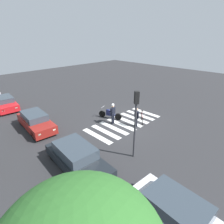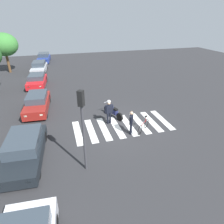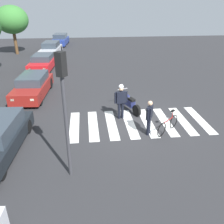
{
  "view_description": "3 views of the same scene",
  "coord_description": "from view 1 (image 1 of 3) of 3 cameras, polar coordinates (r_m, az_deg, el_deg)",
  "views": [
    {
      "loc": [
        -9.14,
        10.8,
        7.04
      ],
      "look_at": [
        0.45,
        1.08,
        1.2
      ],
      "focal_mm": 29.12,
      "sensor_mm": 36.0,
      "label": 1
    },
    {
      "loc": [
        -11.06,
        4.02,
        7.01
      ],
      "look_at": [
        0.17,
        0.72,
        1.11
      ],
      "focal_mm": 30.92,
      "sensor_mm": 36.0,
      "label": 2
    },
    {
      "loc": [
        -10.23,
        2.48,
        5.51
      ],
      "look_at": [
        -0.12,
        1.34,
        0.72
      ],
      "focal_mm": 38.24,
      "sensor_mm": 36.0,
      "label": 3
    }
  ],
  "objects": [
    {
      "name": "car_maroon_wagon",
      "position": [
        15.76,
        -22.82,
        -2.71
      ],
      "size": [
        4.5,
        2.01,
        1.33
      ],
      "color": "black",
      "rests_on": "ground_plane"
    },
    {
      "name": "car_black_suv",
      "position": [
        10.8,
        -10.98,
        -13.76
      ],
      "size": [
        4.76,
        2.22,
        1.32
      ],
      "color": "black",
      "rests_on": "ground_plane"
    },
    {
      "name": "police_motorcycle",
      "position": [
        16.39,
        -0.58,
        -0.56
      ],
      "size": [
        2.1,
        1.02,
        1.02
      ],
      "color": "black",
      "rests_on": "ground_plane"
    },
    {
      "name": "crosswalk_stripes",
      "position": [
        15.8,
        3.92,
        -3.36
      ],
      "size": [
        3.05,
        6.75,
        0.01
      ],
      "color": "silver",
      "rests_on": "ground_plane"
    },
    {
      "name": "leaning_bicycle",
      "position": [
        15.89,
        9.4,
        -2.0
      ],
      "size": [
        1.16,
        1.32,
        0.99
      ],
      "color": "black",
      "rests_on": "ground_plane"
    },
    {
      "name": "car_white_van",
      "position": [
        8.31,
        20.2,
        -28.61
      ],
      "size": [
        4.34,
        2.09,
        1.44
      ],
      "color": "black",
      "rests_on": "ground_plane"
    },
    {
      "name": "ground_plane",
      "position": [
        15.8,
        3.92,
        -3.37
      ],
      "size": [
        60.0,
        60.0,
        0.0
      ],
      "primitive_type": "plane",
      "color": "#2B2B2D"
    },
    {
      "name": "officer_by_motorcycle",
      "position": [
        14.94,
        7.67,
        -1.3
      ],
      "size": [
        0.59,
        0.4,
        1.61
      ],
      "color": "black",
      "rests_on": "ground_plane"
    },
    {
      "name": "officer_on_foot",
      "position": [
        15.19,
        0.25,
        -0.04
      ],
      "size": [
        0.29,
        0.67,
        1.82
      ],
      "color": "black",
      "rests_on": "ground_plane"
    },
    {
      "name": "car_red_convertible",
      "position": [
        21.45,
        -30.63,
        2.39
      ],
      "size": [
        4.1,
        2.06,
        1.26
      ],
      "color": "black",
      "rests_on": "ground_plane"
    },
    {
      "name": "traffic_light_pole",
      "position": [
        10.39,
        7.42,
        -0.9
      ],
      "size": [
        0.35,
        0.33,
        4.23
      ],
      "color": "#38383D",
      "rests_on": "ground_plane"
    }
  ]
}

